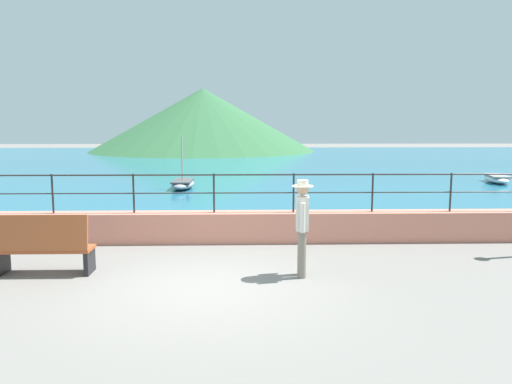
% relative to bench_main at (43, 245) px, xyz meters
% --- Properties ---
extents(ground_plane, '(120.00, 120.00, 0.00)m').
position_rel_bench_main_xyz_m(ground_plane, '(2.95, -0.75, -0.56)').
color(ground_plane, slate).
extents(promenade_wall, '(20.00, 0.56, 0.70)m').
position_rel_bench_main_xyz_m(promenade_wall, '(2.95, 2.45, -0.21)').
color(promenade_wall, tan).
rests_on(promenade_wall, ground).
extents(railing, '(18.44, 0.04, 0.90)m').
position_rel_bench_main_xyz_m(railing, '(2.95, 2.45, 0.76)').
color(railing, '#282623').
rests_on(railing, promenade_wall).
extents(lake_water, '(64.00, 44.32, 0.06)m').
position_rel_bench_main_xyz_m(lake_water, '(2.95, 25.09, -0.53)').
color(lake_water, '#236B89').
rests_on(lake_water, ground).
extents(hill_main, '(22.32, 22.32, 6.22)m').
position_rel_bench_main_xyz_m(hill_main, '(-0.30, 40.41, 2.55)').
color(hill_main, '#33663D').
rests_on(hill_main, ground).
extents(bench_main, '(1.70, 0.56, 1.13)m').
position_rel_bench_main_xyz_m(bench_main, '(0.00, 0.00, 0.00)').
color(bench_main, '#9E4C28').
rests_on(bench_main, ground).
extents(person_walking, '(0.38, 0.57, 1.75)m').
position_rel_bench_main_xyz_m(person_walking, '(4.67, -0.20, 0.42)').
color(person_walking, slate).
rests_on(person_walking, ground).
extents(boat_1, '(0.93, 2.31, 2.16)m').
position_rel_bench_main_xyz_m(boat_1, '(1.13, 11.55, -0.30)').
color(boat_1, gray).
rests_on(boat_1, lake_water).
extents(boat_2, '(1.33, 2.43, 0.36)m').
position_rel_bench_main_xyz_m(boat_2, '(15.23, 13.16, -0.30)').
color(boat_2, white).
rests_on(boat_2, lake_water).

